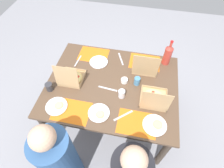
{
  "coord_description": "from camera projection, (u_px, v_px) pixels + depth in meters",
  "views": [
    {
      "loc": [
        -0.24,
        1.17,
        2.27
      ],
      "look_at": [
        0.0,
        0.0,
        0.73
      ],
      "focal_mm": 28.68,
      "sensor_mm": 36.0,
      "label": 1
    }
  ],
  "objects": [
    {
      "name": "ground_plane",
      "position": [
        112.0,
        116.0,
        2.53
      ],
      "size": [
        6.0,
        6.0,
        0.0
      ],
      "primitive_type": "plane",
      "color": "gray"
    },
    {
      "name": "dining_table",
      "position": [
        112.0,
        89.0,
        2.03
      ],
      "size": [
        1.42,
        1.11,
        0.73
      ],
      "color": "#3F3328",
      "rests_on": "ground_plane"
    },
    {
      "name": "placemat_near_left",
      "position": [
        145.0,
        62.0,
        2.15
      ],
      "size": [
        0.36,
        0.26,
        0.0
      ],
      "primitive_type": "cube",
      "color": "orange",
      "rests_on": "dining_table"
    },
    {
      "name": "placemat_near_right",
      "position": [
        94.0,
        55.0,
        2.23
      ],
      "size": [
        0.36,
        0.26,
        0.0
      ],
      "primitive_type": "cube",
      "color": "orange",
      "rests_on": "dining_table"
    },
    {
      "name": "placemat_far_left",
      "position": [
        137.0,
        123.0,
        1.66
      ],
      "size": [
        0.36,
        0.26,
        0.0
      ],
      "primitive_type": "cube",
      "color": "orange",
      "rests_on": "dining_table"
    },
    {
      "name": "placemat_far_right",
      "position": [
        72.0,
        111.0,
        1.74
      ],
      "size": [
        0.36,
        0.26,
        0.0
      ],
      "primitive_type": "cube",
      "color": "orange",
      "rests_on": "dining_table"
    },
    {
      "name": "pizza_box_corner_right",
      "position": [
        71.0,
        78.0,
        1.94
      ],
      "size": [
        0.25,
        0.26,
        0.29
      ],
      "color": "tan",
      "rests_on": "dining_table"
    },
    {
      "name": "pizza_box_corner_left",
      "position": [
        154.0,
        99.0,
        1.77
      ],
      "size": [
        0.27,
        0.29,
        0.3
      ],
      "color": "tan",
      "rests_on": "dining_table"
    },
    {
      "name": "pizza_box_edge_far",
      "position": [
        145.0,
        66.0,
        2.05
      ],
      "size": [
        0.28,
        0.31,
        0.31
      ],
      "color": "tan",
      "rests_on": "dining_table"
    },
    {
      "name": "plate_far_left",
      "position": [
        57.0,
        106.0,
        1.77
      ],
      "size": [
        0.21,
        0.21,
        0.03
      ],
      "color": "white",
      "rests_on": "dining_table"
    },
    {
      "name": "plate_near_left",
      "position": [
        99.0,
        62.0,
        2.14
      ],
      "size": [
        0.22,
        0.22,
        0.02
      ],
      "color": "white",
      "rests_on": "dining_table"
    },
    {
      "name": "plate_far_right",
      "position": [
        155.0,
        125.0,
        1.64
      ],
      "size": [
        0.22,
        0.22,
        0.03
      ],
      "color": "white",
      "rests_on": "dining_table"
    },
    {
      "name": "plate_middle",
      "position": [
        99.0,
        113.0,
        1.72
      ],
      "size": [
        0.21,
        0.21,
        0.03
      ],
      "color": "white",
      "rests_on": "dining_table"
    },
    {
      "name": "soda_bottle",
      "position": [
        168.0,
        55.0,
        2.04
      ],
      "size": [
        0.09,
        0.09,
        0.32
      ],
      "color": "#B2382D",
      "rests_on": "dining_table"
    },
    {
      "name": "cup_dark",
      "position": [
        122.0,
        94.0,
        1.81
      ],
      "size": [
        0.07,
        0.07,
        0.09
      ],
      "primitive_type": "cylinder",
      "color": "silver",
      "rests_on": "dining_table"
    },
    {
      "name": "cup_red",
      "position": [
        137.0,
        81.0,
        1.91
      ],
      "size": [
        0.06,
        0.06,
        0.09
      ],
      "primitive_type": "cylinder",
      "color": "teal",
      "rests_on": "dining_table"
    },
    {
      "name": "cup_spare",
      "position": [
        49.0,
        87.0,
        1.87
      ],
      "size": [
        0.08,
        0.08,
        0.09
      ],
      "primitive_type": "cylinder",
      "color": "#333338",
      "rests_on": "dining_table"
    },
    {
      "name": "condiment_bowl",
      "position": [
        124.0,
        81.0,
        1.95
      ],
      "size": [
        0.07,
        0.07,
        0.05
      ],
      "primitive_type": "cylinder",
      "color": "white",
      "rests_on": "dining_table"
    },
    {
      "name": "knife_by_near_right",
      "position": [
        108.0,
        89.0,
        1.91
      ],
      "size": [
        0.21,
        0.04,
        0.0
      ],
      "primitive_type": "cube",
      "rotation": [
        0.0,
        0.0,
        3.04
      ],
      "color": "#B7B7BC",
      "rests_on": "dining_table"
    },
    {
      "name": "knife_by_far_left",
      "position": [
        121.0,
        59.0,
        2.18
      ],
      "size": [
        0.1,
        0.2,
        0.0
      ],
      "primitive_type": "cube",
      "rotation": [
        0.0,
        0.0,
        1.99
      ],
      "color": "#B7B7BC",
      "rests_on": "dining_table"
    },
    {
      "name": "knife_by_near_left",
      "position": [
        123.0,
        116.0,
        1.71
      ],
      "size": [
        0.17,
        0.15,
        0.0
      ],
      "primitive_type": "cube",
      "rotation": [
        0.0,
        0.0,
        3.85
      ],
      "color": "#B7B7BC",
      "rests_on": "dining_table"
    },
    {
      "name": "fork_by_far_right",
      "position": [
        78.0,
        61.0,
        2.16
      ],
      "size": [
        0.03,
        0.19,
        0.0
      ],
      "primitive_type": "cube",
      "rotation": [
        0.0,
        0.0,
        4.61
      ],
      "color": "#B7B7BC",
      "rests_on": "dining_table"
    },
    {
      "name": "diner_right_seat",
      "position": [
        61.0,
        160.0,
        1.66
      ],
      "size": [
        0.32,
        0.32,
        1.18
      ],
      "color": "#33598C",
      "rests_on": "ground_plane"
    }
  ]
}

